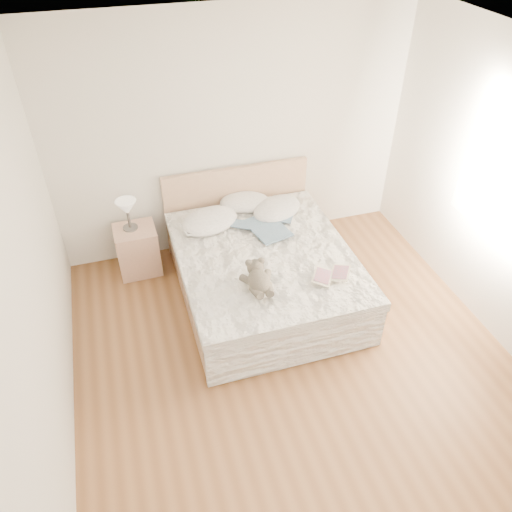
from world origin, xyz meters
name	(u,v)px	position (x,y,z in m)	size (l,w,h in m)	color
floor	(301,375)	(0.00, 0.00, 0.00)	(4.00, 4.50, 0.00)	brown
ceiling	(327,79)	(0.00, 0.00, 2.70)	(4.00, 4.50, 0.00)	white
wall_back	(233,136)	(0.00, 2.25, 1.35)	(4.00, 0.02, 2.70)	silver
wall_left	(28,316)	(-2.00, 0.00, 1.35)	(0.02, 4.50, 2.70)	silver
window	(510,189)	(1.99, 0.30, 1.45)	(0.02, 1.30, 1.10)	white
bed	(262,269)	(0.00, 1.19, 0.31)	(1.72, 2.14, 1.00)	tan
nightstand	(138,250)	(-1.22, 1.96, 0.28)	(0.45, 0.40, 0.56)	tan
table_lamp	(127,209)	(-1.25, 1.99, 0.81)	(0.24, 0.24, 0.35)	#4D4742
pillow_left	(209,221)	(-0.42, 1.76, 0.64)	(0.65, 0.46, 0.20)	white
pillow_middle	(245,202)	(0.05, 2.01, 0.64)	(0.58, 0.40, 0.17)	white
pillow_right	(277,209)	(0.36, 1.77, 0.64)	(0.62, 0.44, 0.19)	silver
blouse	(267,228)	(0.14, 1.46, 0.63)	(0.54, 0.58, 0.02)	#415B75
photo_book	(198,228)	(-0.56, 1.67, 0.63)	(0.35, 0.24, 0.03)	white
childrens_book	(331,275)	(0.48, 0.55, 0.63)	(0.37, 0.25, 0.02)	beige
teddy_bear	(259,287)	(-0.23, 0.56, 0.65)	(0.27, 0.38, 0.20)	brown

